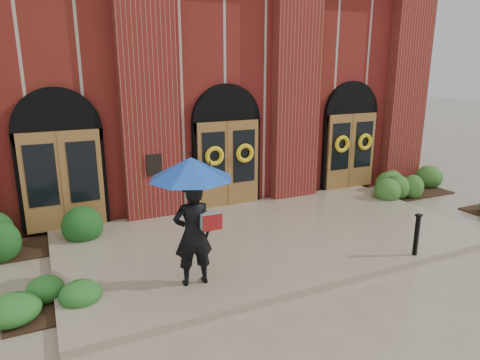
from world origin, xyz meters
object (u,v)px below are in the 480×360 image
metal_post (417,234)px  hedge_wall_left (27,230)px  man_with_umbrella (192,197)px  hedge_wall_right (406,183)px

metal_post → hedge_wall_left: size_ratio=0.28×
metal_post → hedge_wall_left: bearing=149.9°
man_with_umbrella → hedge_wall_left: man_with_umbrella is taller
man_with_umbrella → hedge_wall_left: size_ratio=0.73×
hedge_wall_left → hedge_wall_right: (11.43, -0.59, -0.06)m
man_with_umbrella → hedge_wall_left: bearing=-46.3°
hedge_wall_left → metal_post: bearing=-30.1°
man_with_umbrella → metal_post: bearing=174.4°
hedge_wall_left → hedge_wall_right: hedge_wall_left is taller
man_with_umbrella → hedge_wall_right: (8.53, 2.99, -1.50)m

